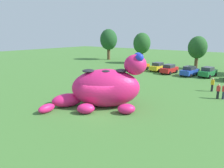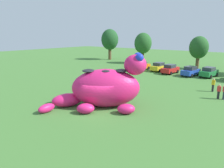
# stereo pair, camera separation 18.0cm
# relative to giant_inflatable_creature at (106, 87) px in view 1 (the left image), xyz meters

# --- Properties ---
(ground_plane) EXTENTS (160.00, 160.00, 0.00)m
(ground_plane) POSITION_rel_giant_inflatable_creature_xyz_m (0.32, -1.52, -1.96)
(ground_plane) COLOR #427533
(giant_inflatable_creature) EXTENTS (8.24, 9.37, 5.36)m
(giant_inflatable_creature) POSITION_rel_giant_inflatable_creature_xyz_m (0.00, 0.00, 0.00)
(giant_inflatable_creature) COLOR #E01E6B
(giant_inflatable_creature) RESTS_ON ground
(car_orange) EXTENTS (2.30, 4.27, 1.72)m
(car_orange) POSITION_rel_giant_inflatable_creature_xyz_m (-8.20, 21.52, -1.10)
(car_orange) COLOR orange
(car_orange) RESTS_ON ground
(car_yellow) EXTENTS (2.18, 4.22, 1.72)m
(car_yellow) POSITION_rel_giant_inflatable_creature_xyz_m (-4.72, 22.35, -1.10)
(car_yellow) COLOR yellow
(car_yellow) RESTS_ON ground
(car_red) EXTENTS (2.24, 4.25, 1.72)m
(car_red) POSITION_rel_giant_inflatable_creature_xyz_m (-1.90, 21.13, -1.10)
(car_red) COLOR red
(car_red) RESTS_ON ground
(car_blue) EXTENTS (2.42, 4.32, 1.72)m
(car_blue) POSITION_rel_giant_inflatable_creature_xyz_m (1.83, 21.12, -1.10)
(car_blue) COLOR #2347B7
(car_blue) RESTS_ON ground
(car_green) EXTENTS (2.41, 4.31, 1.72)m
(car_green) POSITION_rel_giant_inflatable_creature_xyz_m (4.59, 22.07, -1.10)
(car_green) COLOR #1E7238
(car_green) RESTS_ON ground
(tree_far_left) EXTENTS (4.85, 4.85, 8.60)m
(tree_far_left) POSITION_rel_giant_inflatable_creature_xyz_m (-24.43, 31.62, 3.67)
(tree_far_left) COLOR brown
(tree_far_left) RESTS_ON ground
(tree_left) EXTENTS (4.23, 4.23, 7.52)m
(tree_left) POSITION_rel_giant_inflatable_creature_xyz_m (-12.92, 30.28, 2.95)
(tree_left) COLOR brown
(tree_left) RESTS_ON ground
(tree_mid_left) EXTENTS (3.82, 3.82, 6.78)m
(tree_mid_left) POSITION_rel_giant_inflatable_creature_xyz_m (0.51, 29.68, 2.47)
(tree_mid_left) COLOR brown
(tree_mid_left) RESTS_ON ground
(spectator_near_inflatable) EXTENTS (0.38, 0.26, 1.71)m
(spectator_near_inflatable) POSITION_rel_giant_inflatable_creature_xyz_m (9.04, 9.77, -1.11)
(spectator_near_inflatable) COLOR #2D334C
(spectator_near_inflatable) RESTS_ON ground
(spectator_mid_field) EXTENTS (0.38, 0.26, 1.71)m
(spectator_mid_field) POSITION_rel_giant_inflatable_creature_xyz_m (7.30, 12.54, -1.11)
(spectator_mid_field) COLOR black
(spectator_mid_field) RESTS_ON ground
(spectator_by_cars) EXTENTS (0.38, 0.26, 1.71)m
(spectator_by_cars) POSITION_rel_giant_inflatable_creature_xyz_m (8.50, 9.58, -1.11)
(spectator_by_cars) COLOR black
(spectator_by_cars) RESTS_ON ground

